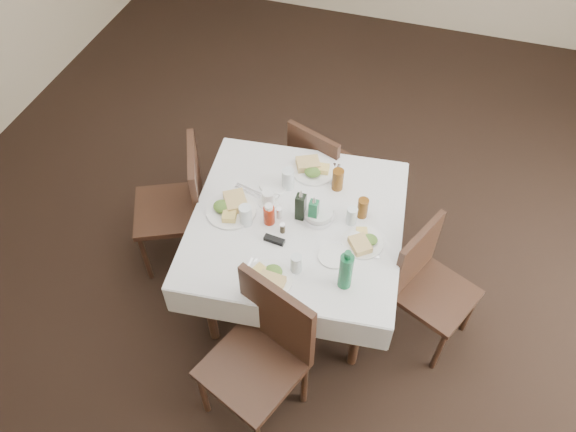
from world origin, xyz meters
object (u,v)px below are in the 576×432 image
object	(u,v)px
chair_west	(182,200)
green_bottle	(346,271)
ketchup_bottle	(269,214)
coffee_mug	(269,198)
dining_table	(297,229)
chair_east	(427,280)
water_s	(296,264)
chair_south	(263,348)
chair_north	(320,166)
bread_basket	(318,214)
water_w	(246,215)
oil_cruet_dark	(301,206)
oil_cruet_green	(314,211)
water_e	(352,216)
water_n	(288,179)

from	to	relation	value
chair_west	green_bottle	bearing A→B (deg)	-20.95
chair_west	ketchup_bottle	bearing A→B (deg)	-13.78
chair_west	coffee_mug	xyz separation A→B (m)	(0.63, -0.02, 0.25)
dining_table	chair_east	distance (m)	0.84
chair_west	water_s	world-z (taller)	chair_west
chair_south	ketchup_bottle	world-z (taller)	chair_south
chair_north	bread_basket	xyz separation A→B (m)	(0.16, -0.70, 0.29)
chair_east	bread_basket	xyz separation A→B (m)	(-0.71, 0.06, 0.29)
chair_south	water_w	xyz separation A→B (m)	(-0.33, 0.65, 0.26)
water_s	ketchup_bottle	distance (m)	0.38
water_s	oil_cruet_dark	bearing A→B (deg)	103.20
water_w	oil_cruet_green	distance (m)	0.40
oil_cruet_green	ketchup_bottle	xyz separation A→B (m)	(-0.25, -0.08, -0.03)
oil_cruet_dark	oil_cruet_green	xyz separation A→B (m)	(0.08, -0.01, -0.01)
dining_table	ketchup_bottle	bearing A→B (deg)	-156.74
water_s	bread_basket	size ratio (longest dim) A/B	0.62
chair_west	ketchup_bottle	world-z (taller)	chair_west
chair_south	chair_west	xyz separation A→B (m)	(-0.88, 0.86, -0.02)
oil_cruet_dark	coffee_mug	bearing A→B (deg)	166.41
water_s	oil_cruet_green	distance (m)	0.36
coffee_mug	green_bottle	size ratio (longest dim) A/B	0.46
chair_west	chair_south	bearing A→B (deg)	-44.55
water_e	green_bottle	xyz separation A→B (m)	(0.07, -0.44, 0.07)
dining_table	oil_cruet_green	size ratio (longest dim) A/B	6.25
dining_table	chair_south	bearing A→B (deg)	-86.45
oil_cruet_green	coffee_mug	xyz separation A→B (m)	(-0.30, 0.06, -0.05)
green_bottle	bread_basket	bearing A→B (deg)	122.23
chair_south	water_s	distance (m)	0.48
green_bottle	chair_west	bearing A→B (deg)	159.05
chair_north	chair_south	size ratio (longest dim) A/B	0.87
water_e	oil_cruet_green	size ratio (longest dim) A/B	0.53
chair_north	oil_cruet_green	world-z (taller)	oil_cruet_green
ketchup_bottle	green_bottle	xyz separation A→B (m)	(0.53, -0.30, 0.06)
water_e	water_s	bearing A→B (deg)	-116.16
chair_east	bread_basket	bearing A→B (deg)	174.92
ketchup_bottle	green_bottle	distance (m)	0.61
coffee_mug	dining_table	bearing A→B (deg)	-21.39
chair_north	chair_south	distance (m)	1.51
chair_south	green_bottle	world-z (taller)	green_bottle
chair_south	water_e	distance (m)	0.91
green_bottle	chair_east	bearing A→B (deg)	38.18
chair_south	green_bottle	xyz separation A→B (m)	(0.33, 0.40, 0.32)
ketchup_bottle	oil_cruet_green	bearing A→B (deg)	17.94
water_n	chair_north	bearing A→B (deg)	80.75
chair_south	chair_east	world-z (taller)	chair_south
chair_south	bread_basket	distance (m)	0.85
chair_east	green_bottle	xyz separation A→B (m)	(-0.45, -0.35, 0.38)
water_e	oil_cruet_dark	xyz separation A→B (m)	(-0.30, -0.05, 0.04)
coffee_mug	oil_cruet_dark	bearing A→B (deg)	-13.59
water_n	chair_west	bearing A→B (deg)	-168.62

